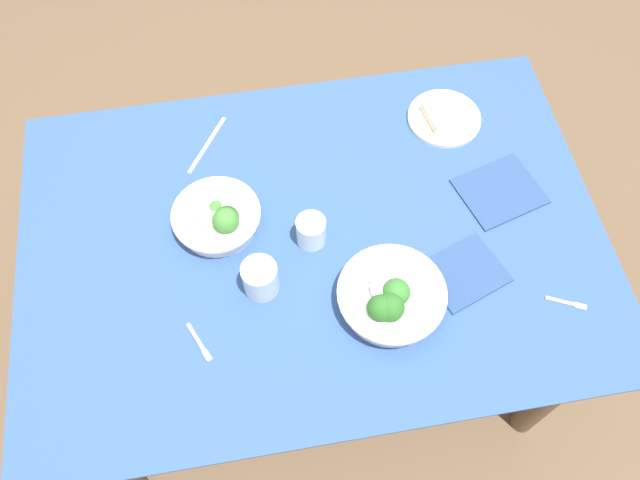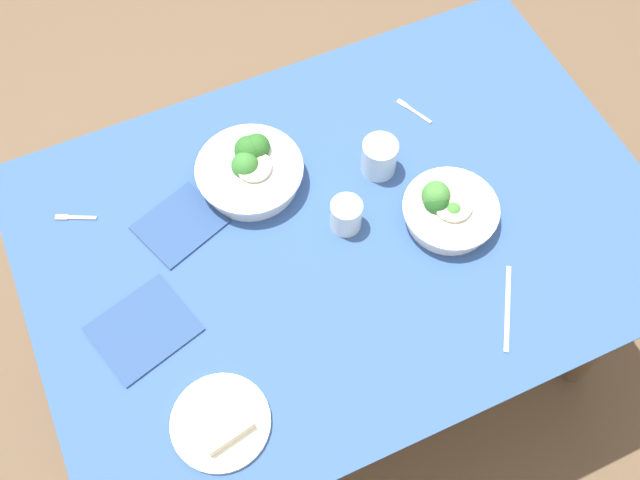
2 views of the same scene
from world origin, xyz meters
TOP-DOWN VIEW (x-y plane):
  - ground_plane at (0.00, 0.00)m, footprint 6.00×6.00m
  - dining_table at (0.00, 0.00)m, footprint 1.43×0.99m
  - broccoli_bowl_far at (-0.22, 0.07)m, footprint 0.22×0.22m
  - broccoli_bowl_near at (0.14, -0.21)m, footprint 0.25×0.25m
  - bread_side_plate at (0.41, 0.30)m, footprint 0.20×0.20m
  - water_glass_center at (-0.14, -0.11)m, footprint 0.08×0.08m
  - water_glass_side at (-0.01, -0.01)m, footprint 0.07×0.07m
  - fork_by_far_bowl at (-0.30, -0.23)m, footprint 0.05×0.10m
  - fork_by_near_bowl at (0.55, -0.28)m, footprint 0.09×0.05m
  - table_knife_left at (-0.23, 0.32)m, footprint 0.12×0.17m
  - napkin_folded_upper at (0.34, -0.16)m, footprint 0.22×0.20m
  - napkin_folded_lower at (0.49, 0.05)m, footprint 0.24×0.22m

SIDE VIEW (x-z plane):
  - ground_plane at x=0.00m, z-range 0.00..0.00m
  - dining_table at x=0.00m, z-range 0.26..0.97m
  - table_knife_left at x=-0.23m, z-range 0.71..0.72m
  - fork_by_far_bowl at x=-0.30m, z-range 0.71..0.72m
  - fork_by_near_bowl at x=0.55m, z-range 0.71..0.72m
  - napkin_folded_upper at x=0.34m, z-range 0.71..0.72m
  - napkin_folded_lower at x=0.49m, z-range 0.71..0.72m
  - bread_side_plate at x=0.41m, z-range 0.71..0.75m
  - broccoli_bowl_far at x=-0.22m, z-range 0.70..0.80m
  - broccoli_bowl_near at x=0.14m, z-range 0.70..0.80m
  - water_glass_side at x=-0.01m, z-range 0.71..0.80m
  - water_glass_center at x=-0.14m, z-range 0.71..0.81m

